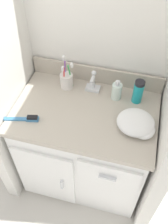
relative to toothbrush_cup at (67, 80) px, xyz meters
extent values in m
plane|color=beige|center=(0.17, -0.17, -0.80)|extent=(6.00, 6.00, 0.00)
cube|color=silver|center=(0.17, 0.16, 0.30)|extent=(1.02, 0.08, 2.20)
cube|color=white|center=(0.17, -0.17, -0.44)|extent=(0.81, 0.52, 0.72)
cube|color=white|center=(-0.03, -0.44, -0.48)|extent=(0.39, 0.02, 0.57)
cube|color=white|center=(0.37, -0.44, -0.24)|extent=(0.36, 0.02, 0.17)
cube|color=silver|center=(0.09, -0.46, -0.48)|extent=(0.02, 0.02, 0.09)
cube|color=silver|center=(0.37, -0.46, -0.24)|extent=(0.10, 0.02, 0.01)
cube|color=#B2A899|center=(0.17, -0.17, -0.07)|extent=(0.84, 0.56, 0.03)
ellipsoid|color=#A49A8C|center=(0.17, -0.17, -0.12)|extent=(0.36, 0.32, 0.14)
cylinder|color=silver|center=(0.17, -0.17, -0.19)|extent=(0.03, 0.03, 0.01)
cube|color=#B2A899|center=(0.17, 0.10, 0.00)|extent=(0.84, 0.02, 0.11)
cube|color=silver|center=(0.17, 0.02, -0.04)|extent=(0.09, 0.06, 0.02)
cylinder|color=silver|center=(0.17, 0.02, 0.01)|extent=(0.02, 0.02, 0.08)
cylinder|color=silver|center=(0.17, -0.01, 0.05)|extent=(0.02, 0.06, 0.02)
sphere|color=silver|center=(0.17, 0.03, 0.07)|extent=(0.03, 0.03, 0.03)
cylinder|color=silver|center=(0.00, 0.00, -0.01)|extent=(0.08, 0.08, 0.10)
cylinder|color=green|center=(0.02, 0.01, 0.03)|extent=(0.03, 0.02, 0.16)
cube|color=white|center=(0.04, 0.01, 0.11)|extent=(0.02, 0.02, 0.03)
cylinder|color=purple|center=(-0.02, 0.03, 0.04)|extent=(0.03, 0.04, 0.18)
cube|color=white|center=(-0.02, 0.04, 0.13)|extent=(0.01, 0.02, 0.03)
cylinder|color=#D13838|center=(-0.01, -0.02, 0.03)|extent=(0.01, 0.02, 0.15)
cube|color=white|center=(-0.01, -0.02, 0.11)|extent=(0.01, 0.02, 0.03)
cylinder|color=silver|center=(0.32, -0.02, 0.00)|extent=(0.06, 0.06, 0.10)
cylinder|color=silver|center=(0.32, -0.02, 0.06)|extent=(0.03, 0.03, 0.03)
cylinder|color=silver|center=(0.32, -0.04, 0.08)|extent=(0.01, 0.03, 0.01)
cylinder|color=teal|center=(0.44, -0.01, 0.01)|extent=(0.06, 0.06, 0.13)
cylinder|color=black|center=(0.44, -0.01, 0.09)|extent=(0.06, 0.06, 0.02)
cube|color=teal|center=(-0.20, -0.34, -0.05)|extent=(0.13, 0.05, 0.01)
cube|color=teal|center=(-0.10, -0.32, -0.05)|extent=(0.07, 0.05, 0.02)
cube|color=black|center=(-0.10, -0.32, -0.03)|extent=(0.06, 0.04, 0.01)
ellipsoid|color=white|center=(0.46, -0.21, -0.02)|extent=(0.21, 0.20, 0.07)
ellipsoid|color=white|center=(0.51, -0.24, -0.03)|extent=(0.12, 0.14, 0.05)
camera|label=1|loc=(0.41, -1.12, 1.03)|focal=40.00mm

